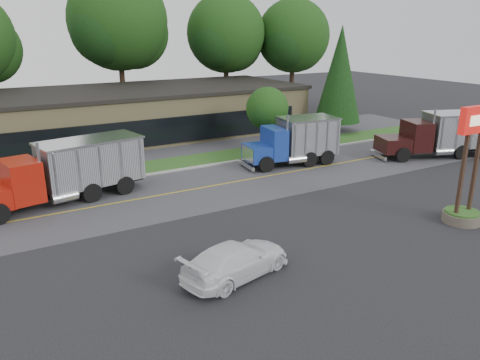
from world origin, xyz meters
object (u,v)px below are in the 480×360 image
object	(u,v)px
bilo_sign	(467,184)
dump_truck_blue	(296,140)
dump_truck_maroon	(446,133)
rally_car	(236,260)
dump_truck_red	(69,170)

from	to	relation	value
bilo_sign	dump_truck_blue	world-z (taller)	bilo_sign
bilo_sign	dump_truck_maroon	size ratio (longest dim) A/B	0.61
dump_truck_blue	dump_truck_maroon	bearing A→B (deg)	168.59
dump_truck_maroon	rally_car	size ratio (longest dim) A/B	2.02
bilo_sign	dump_truck_blue	bearing A→B (deg)	93.80
rally_car	dump_truck_blue	bearing A→B (deg)	-58.59
dump_truck_red	dump_truck_blue	xyz separation A→B (m)	(15.76, -0.26, -0.02)
bilo_sign	rally_car	world-z (taller)	bilo_sign
dump_truck_red	dump_truck_maroon	size ratio (longest dim) A/B	1.04
bilo_sign	dump_truck_red	bearing A→B (deg)	141.25
bilo_sign	rally_car	distance (m)	12.81
dump_truck_red	dump_truck_blue	distance (m)	15.77
dump_truck_maroon	rally_car	xyz separation A→B (m)	(-23.17, -8.19, -1.11)
dump_truck_blue	rally_car	xyz separation A→B (m)	(-11.84, -12.14, -1.10)
dump_truck_maroon	dump_truck_red	bearing A→B (deg)	11.04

